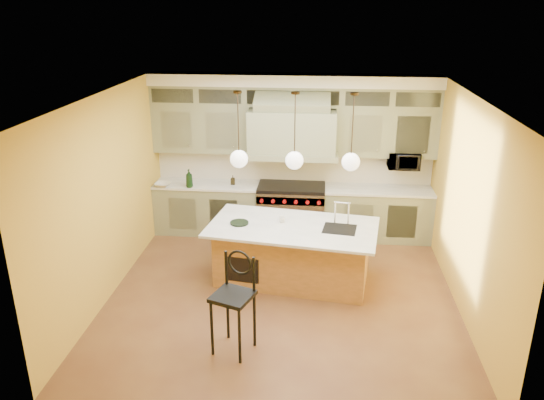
# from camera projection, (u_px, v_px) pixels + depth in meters

# --- Properties ---
(floor) EXTENTS (5.00, 5.00, 0.00)m
(floor) POSITION_uv_depth(u_px,v_px,m) (282.00, 293.00, 7.83)
(floor) COLOR brown
(floor) RESTS_ON ground
(ceiling) EXTENTS (5.00, 5.00, 0.00)m
(ceiling) POSITION_uv_depth(u_px,v_px,m) (283.00, 97.00, 6.82)
(ceiling) COLOR white
(ceiling) RESTS_ON wall_back
(wall_back) EXTENTS (5.00, 0.00, 5.00)m
(wall_back) POSITION_uv_depth(u_px,v_px,m) (293.00, 154.00, 9.66)
(wall_back) COLOR gold
(wall_back) RESTS_ON ground
(wall_front) EXTENTS (5.00, 0.00, 5.00)m
(wall_front) POSITION_uv_depth(u_px,v_px,m) (263.00, 295.00, 5.00)
(wall_front) COLOR gold
(wall_front) RESTS_ON ground
(wall_left) EXTENTS (0.00, 5.00, 5.00)m
(wall_left) POSITION_uv_depth(u_px,v_px,m) (108.00, 196.00, 7.55)
(wall_left) COLOR gold
(wall_left) RESTS_ON ground
(wall_right) EXTENTS (0.00, 5.00, 5.00)m
(wall_right) POSITION_uv_depth(u_px,v_px,m) (468.00, 208.00, 7.10)
(wall_right) COLOR gold
(wall_right) RESTS_ON ground
(back_cabinetry) EXTENTS (5.00, 0.77, 2.90)m
(back_cabinetry) POSITION_uv_depth(u_px,v_px,m) (292.00, 159.00, 9.42)
(back_cabinetry) COLOR gray
(back_cabinetry) RESTS_ON floor
(range) EXTENTS (1.20, 0.74, 0.96)m
(range) POSITION_uv_depth(u_px,v_px,m) (291.00, 210.00, 9.66)
(range) COLOR silver
(range) RESTS_ON floor
(kitchen_island) EXTENTS (2.64, 1.65, 1.35)m
(kitchen_island) POSITION_uv_depth(u_px,v_px,m) (293.00, 252.00, 8.07)
(kitchen_island) COLOR olive
(kitchen_island) RESTS_ON floor
(counter_stool) EXTENTS (0.57, 0.57, 1.28)m
(counter_stool) POSITION_uv_depth(u_px,v_px,m) (234.00, 297.00, 6.34)
(counter_stool) COLOR black
(counter_stool) RESTS_ON floor
(microwave) EXTENTS (0.54, 0.37, 0.30)m
(microwave) POSITION_uv_depth(u_px,v_px,m) (404.00, 160.00, 9.25)
(microwave) COLOR black
(microwave) RESTS_ON back_cabinetry
(oil_bottle_a) EXTENTS (0.13, 0.13, 0.33)m
(oil_bottle_a) POSITION_uv_depth(u_px,v_px,m) (189.00, 178.00, 9.40)
(oil_bottle_a) COLOR black
(oil_bottle_a) RESTS_ON back_cabinetry
(oil_bottle_b) EXTENTS (0.08, 0.08, 0.17)m
(oil_bottle_b) POSITION_uv_depth(u_px,v_px,m) (233.00, 180.00, 9.58)
(oil_bottle_b) COLOR black
(oil_bottle_b) RESTS_ON back_cabinetry
(fruit_bowl) EXTENTS (0.31, 0.31, 0.07)m
(fruit_bowl) POSITION_uv_depth(u_px,v_px,m) (163.00, 185.00, 9.49)
(fruit_bowl) COLOR silver
(fruit_bowl) RESTS_ON back_cabinetry
(cup) EXTENTS (0.10, 0.10, 0.09)m
(cup) POSITION_uv_depth(u_px,v_px,m) (282.00, 220.00, 7.99)
(cup) COLOR silver
(cup) RESTS_ON kitchen_island
(pendant_left) EXTENTS (0.26, 0.26, 1.11)m
(pendant_left) POSITION_uv_depth(u_px,v_px,m) (239.00, 157.00, 7.63)
(pendant_left) COLOR #2D2319
(pendant_left) RESTS_ON ceiling
(pendant_center) EXTENTS (0.26, 0.26, 1.11)m
(pendant_center) POSITION_uv_depth(u_px,v_px,m) (294.00, 158.00, 7.56)
(pendant_center) COLOR #2D2319
(pendant_center) RESTS_ON ceiling
(pendant_right) EXTENTS (0.26, 0.26, 1.11)m
(pendant_right) POSITION_uv_depth(u_px,v_px,m) (351.00, 160.00, 7.49)
(pendant_right) COLOR #2D2319
(pendant_right) RESTS_ON ceiling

